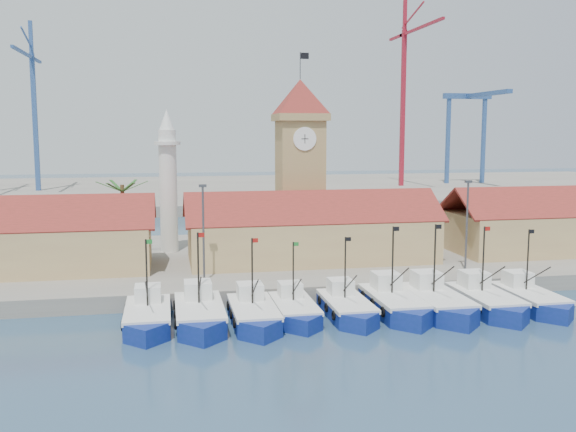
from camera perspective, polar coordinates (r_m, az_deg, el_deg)
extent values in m
plane|color=navy|center=(51.25, 7.15, -9.88)|extent=(400.00, 400.00, 0.00)
cube|color=gray|center=(73.56, 1.37, -3.89)|extent=(140.00, 32.00, 1.50)
cube|color=gray|center=(157.87, -5.26, 2.25)|extent=(240.00, 80.00, 2.00)
cube|color=navy|center=(52.38, -12.35, -9.05)|extent=(3.45, 7.80, 1.77)
cube|color=navy|center=(48.65, -12.46, -10.35)|extent=(3.45, 3.45, 1.77)
cube|color=silver|center=(52.13, -12.38, -8.12)|extent=(3.52, 8.02, 0.34)
cube|color=silver|center=(53.82, -12.35, -6.76)|extent=(2.07, 2.17, 1.38)
cylinder|color=black|center=(51.95, -12.45, -5.04)|extent=(0.14, 0.14, 5.52)
cube|color=#197226|center=(51.46, -12.25, -2.25)|extent=(0.49, 0.02, 0.34)
cube|color=navy|center=(52.15, -7.87, -8.98)|extent=(3.68, 8.32, 1.89)
cube|color=navy|center=(48.17, -7.60, -10.37)|extent=(3.68, 3.68, 1.89)
cube|color=silver|center=(51.89, -7.89, -7.98)|extent=(3.75, 8.55, 0.37)
cube|color=silver|center=(53.69, -8.02, -6.53)|extent=(2.21, 2.31, 1.47)
cylinder|color=black|center=(51.70, -7.98, -4.68)|extent=(0.15, 0.15, 5.88)
cube|color=#A5140F|center=(51.21, -7.74, -1.69)|extent=(0.53, 0.02, 0.37)
cube|color=navy|center=(52.02, -3.10, -9.01)|extent=(3.43, 7.77, 1.77)
cube|color=navy|center=(48.34, -2.46, -10.29)|extent=(3.43, 3.43, 1.77)
cube|color=silver|center=(51.77, -3.11, -8.07)|extent=(3.50, 7.98, 0.34)
cube|color=silver|center=(53.43, -3.40, -6.71)|extent=(2.06, 2.16, 1.37)
cylinder|color=black|center=(51.58, -3.20, -4.98)|extent=(0.14, 0.14, 5.49)
cube|color=#A5140F|center=(51.13, -2.95, -2.18)|extent=(0.49, 0.02, 0.34)
cube|color=navy|center=(53.35, 0.56, -8.62)|extent=(3.16, 7.14, 1.62)
cube|color=navy|center=(50.00, 1.39, -9.73)|extent=(3.15, 3.15, 1.62)
cube|color=silver|center=(53.13, 0.56, -7.78)|extent=(3.22, 7.34, 0.32)
cube|color=silver|center=(54.64, 0.19, -6.56)|extent=(1.89, 1.98, 1.26)
cylinder|color=black|center=(52.95, 0.47, -5.01)|extent=(0.13, 0.13, 5.05)
cube|color=#197226|center=(52.54, 0.71, -2.51)|extent=(0.45, 0.02, 0.32)
cube|color=navy|center=(54.08, 5.20, -8.40)|extent=(3.31, 7.50, 1.70)
cube|color=navy|center=(50.64, 6.39, -9.52)|extent=(3.31, 3.31, 1.70)
cube|color=silver|center=(53.86, 5.21, -7.53)|extent=(3.38, 7.71, 0.33)
cube|color=silver|center=(55.42, 4.68, -6.28)|extent=(1.99, 2.08, 1.33)
cylinder|color=black|center=(53.68, 5.10, -4.66)|extent=(0.13, 0.13, 5.30)
cube|color=black|center=(53.28, 5.38, -2.06)|extent=(0.47, 0.02, 0.33)
cube|color=navy|center=(55.52, 9.39, -7.99)|extent=(3.68, 8.32, 1.89)
cube|color=navy|center=(51.80, 11.00, -9.17)|extent=(3.68, 3.68, 1.89)
cube|color=silver|center=(55.28, 9.41, -7.05)|extent=(3.75, 8.55, 0.37)
cube|color=silver|center=(56.98, 8.70, -5.73)|extent=(2.21, 2.31, 1.47)
cylinder|color=black|center=(55.11, 9.29, -3.95)|extent=(0.15, 0.15, 5.89)
cube|color=black|center=(54.73, 9.60, -1.13)|extent=(0.53, 0.02, 0.37)
cube|color=navy|center=(56.42, 13.01, -7.83)|extent=(3.75, 8.49, 1.93)
cube|color=navy|center=(52.72, 14.90, -8.97)|extent=(3.75, 3.75, 1.93)
cube|color=silver|center=(56.17, 13.04, -6.88)|extent=(3.83, 8.73, 0.38)
cube|color=silver|center=(57.86, 12.21, -5.56)|extent=(2.25, 2.36, 1.50)
cylinder|color=black|center=(56.00, 12.91, -3.77)|extent=(0.15, 0.15, 6.01)
cube|color=black|center=(55.64, 13.25, -0.94)|extent=(0.54, 0.02, 0.38)
cube|color=navy|center=(58.09, 17.06, -7.54)|extent=(3.62, 8.19, 1.86)
cube|color=navy|center=(54.65, 19.09, -8.57)|extent=(3.62, 3.62, 1.86)
cube|color=silver|center=(57.87, 17.10, -6.65)|extent=(3.69, 8.42, 0.36)
cube|color=silver|center=(59.44, 16.20, -5.42)|extent=(2.17, 2.28, 1.45)
cylinder|color=black|center=(57.69, 16.97, -3.74)|extent=(0.14, 0.14, 5.79)
cube|color=#A5140F|center=(57.37, 17.30, -1.09)|extent=(0.52, 0.02, 0.36)
cube|color=navy|center=(60.14, 20.62, -7.21)|extent=(3.43, 7.77, 1.77)
cube|color=navy|center=(56.99, 22.67, -8.11)|extent=(3.43, 3.43, 1.77)
cube|color=silver|center=(59.93, 20.66, -6.39)|extent=(3.50, 7.99, 0.34)
cube|color=silver|center=(61.37, 19.74, -5.28)|extent=(2.06, 2.16, 1.37)
cylinder|color=black|center=(59.77, 20.53, -3.73)|extent=(0.14, 0.14, 5.50)
cube|color=black|center=(59.47, 20.85, -1.30)|extent=(0.49, 0.02, 0.34)
cube|color=tan|center=(69.18, 2.08, -2.09)|extent=(26.00, 10.00, 4.50)
cube|color=maroon|center=(66.24, 2.58, 0.75)|extent=(27.04, 5.13, 3.21)
cube|color=maroon|center=(71.08, 1.64, 1.22)|extent=(27.04, 5.13, 3.21)
cube|color=maroon|center=(84.01, 23.48, 1.56)|extent=(31.20, 5.13, 3.21)
cube|color=#A28253|center=(74.34, 1.06, 2.65)|extent=(5.00, 5.00, 15.00)
cube|color=#A28253|center=(74.10, 1.08, 8.75)|extent=(5.80, 5.80, 0.80)
pyramid|color=maroon|center=(74.19, 1.08, 10.53)|extent=(5.80, 5.80, 4.00)
cylinder|color=white|center=(71.59, 1.50, 6.87)|extent=(2.60, 0.15, 2.60)
cube|color=black|center=(71.52, 1.51, 6.87)|extent=(0.08, 0.02, 1.00)
cube|color=black|center=(71.52, 1.51, 6.87)|extent=(0.80, 0.02, 0.08)
cylinder|color=#3F3F44|center=(74.46, 1.09, 13.22)|extent=(0.10, 0.10, 3.00)
cube|color=black|center=(74.68, 1.48, 14.05)|extent=(1.00, 0.03, 0.70)
cylinder|color=silver|center=(74.78, -10.59, 2.17)|extent=(2.00, 2.00, 14.00)
cylinder|color=silver|center=(74.49, -10.69, 6.39)|extent=(3.00, 3.00, 0.40)
cone|color=silver|center=(74.49, -10.74, 8.39)|extent=(1.80, 1.80, 2.40)
cylinder|color=brown|center=(73.28, -14.43, -0.41)|extent=(0.44, 0.44, 8.00)
cube|color=#235A1F|center=(72.79, -13.43, 2.58)|extent=(2.80, 0.35, 1.18)
cube|color=#235A1F|center=(74.03, -13.93, 2.65)|extent=(1.71, 2.60, 1.18)
cube|color=#235A1F|center=(74.12, -15.01, 2.62)|extent=(1.71, 2.60, 1.18)
cube|color=#235A1F|center=(72.97, -15.63, 2.52)|extent=(2.80, 0.35, 1.18)
cube|color=#235A1F|center=(71.71, -15.15, 2.46)|extent=(1.71, 2.60, 1.18)
cube|color=#235A1F|center=(71.62, -14.03, 2.49)|extent=(1.71, 2.60, 1.18)
cylinder|color=#3F3F44|center=(59.29, -7.53, -1.56)|extent=(0.20, 0.20, 9.00)
cube|color=#3F3F44|center=(58.77, -7.60, 2.69)|extent=(0.70, 0.25, 0.25)
cylinder|color=#3F3F44|center=(66.07, 15.60, -0.84)|extent=(0.20, 0.20, 9.00)
cube|color=#3F3F44|center=(65.60, 15.74, 2.96)|extent=(0.70, 0.25, 0.25)
cube|color=#2E528F|center=(157.11, -21.56, 7.73)|extent=(1.00, 1.00, 30.79)
cube|color=#2E528F|center=(149.59, -22.45, 13.26)|extent=(0.60, 21.46, 0.60)
cube|color=#2E528F|center=(162.86, -21.48, 12.78)|extent=(0.60, 10.00, 0.60)
cube|color=#2E528F|center=(158.51, -21.90, 14.56)|extent=(0.80, 0.80, 7.00)
cube|color=maroon|center=(162.27, 10.17, 9.35)|extent=(1.00, 1.00, 37.88)
cube|color=maroon|center=(154.76, 11.69, 16.09)|extent=(0.60, 24.80, 0.60)
cube|color=maroon|center=(168.52, 9.68, 15.42)|extent=(0.60, 10.00, 0.60)
cube|color=maroon|center=(164.59, 10.35, 17.18)|extent=(0.80, 0.80, 7.00)
cube|color=#2E528F|center=(172.40, 14.02, 6.49)|extent=(0.90, 0.90, 22.00)
cube|color=#2E528F|center=(176.83, 16.98, 6.41)|extent=(0.90, 0.90, 22.00)
cube|color=#2E528F|center=(174.79, 15.65, 10.22)|extent=(13.00, 1.40, 1.40)
cube|color=#2E528F|center=(165.90, 17.21, 10.33)|extent=(1.40, 22.00, 1.00)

